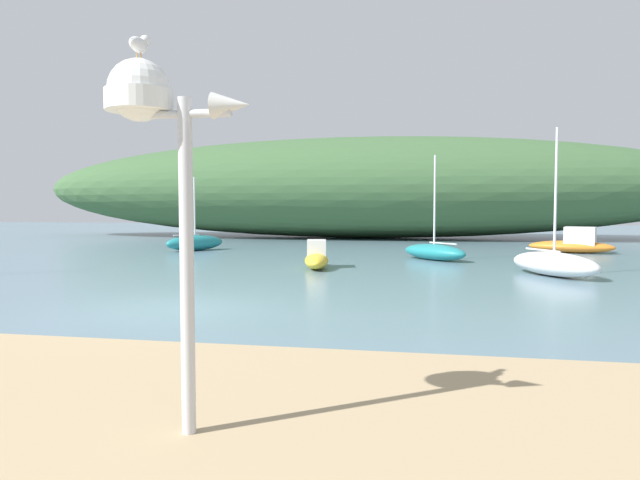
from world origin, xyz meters
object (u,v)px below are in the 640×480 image
object	(u,v)px
motorboat_off_point	(317,258)
sailboat_near_shore	(554,263)
seagull_on_radar	(140,44)
sailboat_far_left	(434,251)
mast_structure	(153,121)
sailboat_outer_mooring	(195,243)
motorboat_inner_mooring	(574,244)

from	to	relation	value
motorboat_off_point	sailboat_near_shore	size ratio (longest dim) A/B	0.58
seagull_on_radar	sailboat_far_left	xyz separation A→B (m)	(2.79, 18.71, -3.18)
mast_structure	sailboat_outer_mooring	size ratio (longest dim) A/B	0.88
sailboat_far_left	motorboat_off_point	size ratio (longest dim) A/B	1.59
mast_structure	motorboat_off_point	xyz separation A→B (m)	(-1.44, 14.82, -2.50)
mast_structure	sailboat_outer_mooring	xyz separation A→B (m)	(-8.86, 21.61, -2.47)
motorboat_inner_mooring	sailboat_far_left	bearing A→B (deg)	-143.34
mast_structure	sailboat_near_shore	distance (m)	15.57
sailboat_near_shore	seagull_on_radar	bearing A→B (deg)	-114.47
seagull_on_radar	sailboat_far_left	size ratio (longest dim) A/B	0.07
motorboat_off_point	sailboat_far_left	bearing A→B (deg)	43.55
mast_structure	motorboat_off_point	bearing A→B (deg)	95.54
seagull_on_radar	motorboat_off_point	bearing A→B (deg)	95.10
seagull_on_radar	motorboat_inner_mooring	distance (m)	25.49
seagull_on_radar	sailboat_outer_mooring	xyz separation A→B (m)	(-8.74, 21.59, -3.13)
seagull_on_radar	motorboat_inner_mooring	xyz separation A→B (m)	(9.28, 23.54, -3.09)
sailboat_far_left	motorboat_off_point	xyz separation A→B (m)	(-4.11, -3.91, 0.02)
sailboat_near_shore	sailboat_far_left	bearing A→B (deg)	127.48
motorboat_off_point	motorboat_inner_mooring	world-z (taller)	motorboat_inner_mooring
mast_structure	seagull_on_radar	distance (m)	0.67
sailboat_outer_mooring	motorboat_inner_mooring	size ratio (longest dim) A/B	0.91
sailboat_outer_mooring	motorboat_off_point	world-z (taller)	sailboat_outer_mooring
motorboat_off_point	sailboat_outer_mooring	bearing A→B (deg)	137.54
sailboat_outer_mooring	sailboat_near_shore	bearing A→B (deg)	-26.59
mast_structure	sailboat_outer_mooring	world-z (taller)	sailboat_outer_mooring
motorboat_inner_mooring	sailboat_outer_mooring	bearing A→B (deg)	-173.83
seagull_on_radar	motorboat_off_point	size ratio (longest dim) A/B	0.12
mast_structure	sailboat_near_shore	world-z (taller)	sailboat_near_shore
seagull_on_radar	sailboat_near_shore	xyz separation A→B (m)	(6.38, 14.02, -3.14)
mast_structure	motorboat_inner_mooring	xyz separation A→B (m)	(9.17, 23.56, -2.43)
mast_structure	seagull_on_radar	size ratio (longest dim) A/B	10.29
sailboat_far_left	motorboat_inner_mooring	size ratio (longest dim) A/B	1.06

